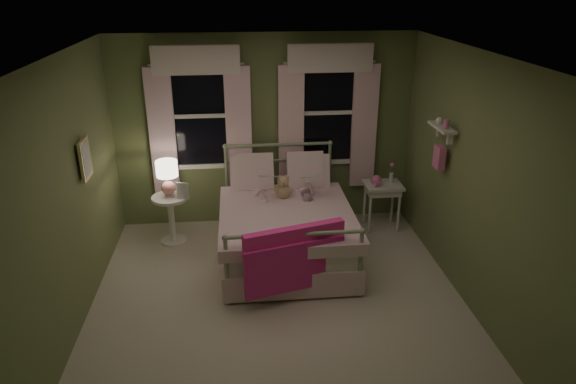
{
  "coord_description": "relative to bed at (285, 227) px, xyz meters",
  "views": [
    {
      "loc": [
        -0.38,
        -4.6,
        3.25
      ],
      "look_at": [
        0.17,
        0.69,
        1.0
      ],
      "focal_mm": 32.0,
      "sensor_mm": 36.0,
      "label": 1
    }
  ],
  "objects": [
    {
      "name": "child_right",
      "position": [
        0.28,
        0.42,
        0.52
      ],
      "size": [
        0.32,
        0.25,
        0.66
      ],
      "primitive_type": "imported",
      "rotation": [
        0.0,
        0.0,
        3.15
      ],
      "color": "#F7D1DD",
      "rests_on": "bed"
    },
    {
      "name": "room_shell",
      "position": [
        -0.17,
        -1.04,
        0.92
      ],
      "size": [
        4.2,
        4.2,
        4.2
      ],
      "color": "beige",
      "rests_on": "ground"
    },
    {
      "name": "table_lamp",
      "position": [
        -1.44,
        0.48,
        0.57
      ],
      "size": [
        0.27,
        0.27,
        0.45
      ],
      "color": "pink",
      "rests_on": "nightstand_left"
    },
    {
      "name": "book_left",
      "position": [
        -0.28,
        0.17,
        0.58
      ],
      "size": [
        0.23,
        0.18,
        0.26
      ],
      "primitive_type": "imported",
      "rotation": [
        1.22,
        0.0,
        -0.34
      ],
      "color": "beige",
      "rests_on": "child_left"
    },
    {
      "name": "framed_picture",
      "position": [
        -2.12,
        -0.44,
        1.12
      ],
      "size": [
        0.03,
        0.32,
        0.42
      ],
      "color": "beige",
      "rests_on": "room_shell"
    },
    {
      "name": "wall_shelf",
      "position": [
        1.73,
        -0.34,
        1.14
      ],
      "size": [
        0.15,
        0.5,
        0.6
      ],
      "color": "white",
      "rests_on": "room_shell"
    },
    {
      "name": "bud_vase",
      "position": [
        1.52,
        0.67,
        0.41
      ],
      "size": [
        0.06,
        0.06,
        0.28
      ],
      "color": "white",
      "rests_on": "nightstand_right"
    },
    {
      "name": "teddy_bear",
      "position": [
        0.0,
        0.26,
        0.41
      ],
      "size": [
        0.24,
        0.2,
        0.32
      ],
      "color": "tan",
      "rests_on": "bed"
    },
    {
      "name": "window_left",
      "position": [
        -1.02,
        0.99,
        1.24
      ],
      "size": [
        1.34,
        0.13,
        1.96
      ],
      "color": "black",
      "rests_on": "room_shell"
    },
    {
      "name": "nightstand_left",
      "position": [
        -1.44,
        0.48,
        0.03
      ],
      "size": [
        0.46,
        0.46,
        0.65
      ],
      "color": "white",
      "rests_on": "ground"
    },
    {
      "name": "pink_toy",
      "position": [
        1.3,
        0.61,
        0.32
      ],
      "size": [
        0.14,
        0.2,
        0.14
      ],
      "color": "pink",
      "rests_on": "nightstand_right"
    },
    {
      "name": "window_right",
      "position": [
        0.68,
        0.99,
        1.24
      ],
      "size": [
        1.34,
        0.13,
        1.96
      ],
      "color": "black",
      "rests_on": "room_shell"
    },
    {
      "name": "child_left",
      "position": [
        -0.28,
        0.42,
        0.52
      ],
      "size": [
        0.27,
        0.2,
        0.66
      ],
      "primitive_type": "imported",
      "rotation": [
        0.0,
        0.0,
        3.34
      ],
      "color": "#F7D1DD",
      "rests_on": "bed"
    },
    {
      "name": "book_nightstand",
      "position": [
        -1.34,
        0.4,
        0.27
      ],
      "size": [
        0.22,
        0.26,
        0.02
      ],
      "primitive_type": "imported",
      "rotation": [
        0.0,
        0.0,
        -0.29
      ],
      "color": "beige",
      "rests_on": "nightstand_left"
    },
    {
      "name": "bed",
      "position": [
        0.0,
        0.0,
        0.0
      ],
      "size": [
        1.58,
        2.04,
        1.18
      ],
      "color": "white",
      "rests_on": "ground"
    },
    {
      "name": "book_right",
      "position": [
        0.28,
        0.17,
        0.54
      ],
      "size": [
        0.23,
        0.18,
        0.26
      ],
      "primitive_type": "imported",
      "rotation": [
        1.22,
        0.0,
        0.43
      ],
      "color": "beige",
      "rests_on": "child_right"
    },
    {
      "name": "nightstand_right",
      "position": [
        1.4,
        0.62,
        0.17
      ],
      "size": [
        0.5,
        0.4,
        0.64
      ],
      "color": "white",
      "rests_on": "ground"
    },
    {
      "name": "pink_throw",
      "position": [
        0.0,
        -1.03,
        0.23
      ],
      "size": [
        1.09,
        0.43,
        0.71
      ],
      "color": "#F93094",
      "rests_on": "bed"
    }
  ]
}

